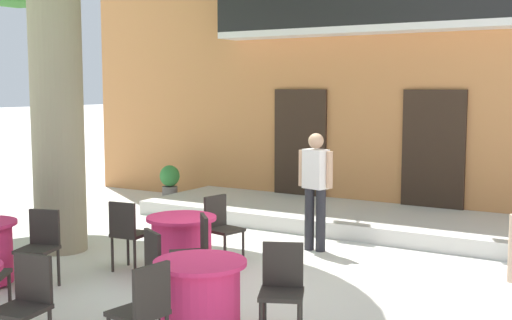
# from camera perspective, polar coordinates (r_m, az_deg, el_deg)

# --- Properties ---
(ground_plane) EXTENTS (120.00, 120.00, 0.00)m
(ground_plane) POSITION_cam_1_polar(r_m,az_deg,el_deg) (7.95, -1.43, -10.84)
(ground_plane) COLOR silver
(building_facade) EXTENTS (13.00, 5.09, 7.50)m
(building_facade) POSITION_cam_1_polar(r_m,az_deg,el_deg) (14.21, 12.52, 11.84)
(building_facade) COLOR #CC844C
(building_facade) RESTS_ON ground
(entrance_step_platform) EXTENTS (7.01, 2.21, 0.25)m
(entrance_step_platform) POSITION_cam_1_polar(r_m,az_deg,el_deg) (11.48, 7.11, -4.88)
(entrance_step_platform) COLOR silver
(entrance_step_platform) RESTS_ON ground
(cafe_table_near_tree) EXTENTS (0.86, 0.86, 0.76)m
(cafe_table_near_tree) POSITION_cam_1_polar(r_m,az_deg,el_deg) (8.28, -6.43, -7.36)
(cafe_table_near_tree) COLOR #E52D66
(cafe_table_near_tree) RESTS_ON ground
(cafe_chair_near_tree_0) EXTENTS (0.57, 0.57, 0.91)m
(cafe_chair_near_tree_0) POSITION_cam_1_polar(r_m,az_deg,el_deg) (7.53, -5.27, -7.66)
(cafe_chair_near_tree_0) COLOR #2D2823
(cafe_chair_near_tree_0) RESTS_ON ground
(cafe_chair_near_tree_1) EXTENTS (0.47, 0.47, 0.91)m
(cafe_chair_near_tree_1) POSITION_cam_1_polar(r_m,az_deg,el_deg) (8.80, -3.05, -5.60)
(cafe_chair_near_tree_1) COLOR #2D2823
(cafe_chair_near_tree_1) RESTS_ON ground
(cafe_chair_near_tree_2) EXTENTS (0.45, 0.45, 0.91)m
(cafe_chair_near_tree_2) POSITION_cam_1_polar(r_m,az_deg,el_deg) (8.59, -11.04, -6.01)
(cafe_chair_near_tree_2) COLOR #2D2823
(cafe_chair_near_tree_2) RESTS_ON ground
(cafe_chair_middle_1) EXTENTS (0.50, 0.50, 0.91)m
(cafe_chair_middle_1) POSITION_cam_1_polar(r_m,az_deg,el_deg) (8.17, -18.10, -6.83)
(cafe_chair_middle_1) COLOR #2D2823
(cafe_chair_middle_1) RESTS_ON ground
(cafe_chair_front_1) EXTENTS (0.46, 0.46, 0.91)m
(cafe_chair_front_1) POSITION_cam_1_polar(r_m,az_deg,el_deg) (6.09, -19.25, -11.38)
(cafe_chair_front_1) COLOR #2D2823
(cafe_chair_front_1) RESTS_ON ground
(cafe_table_far_side) EXTENTS (0.86, 0.86, 0.76)m
(cafe_table_far_side) POSITION_cam_1_polar(r_m,az_deg,el_deg) (6.25, -4.82, -11.90)
(cafe_table_far_side) COLOR #E52D66
(cafe_table_far_side) RESTS_ON ground
(cafe_chair_far_side_0) EXTENTS (0.45, 0.45, 0.91)m
(cafe_chair_far_side_0) POSITION_cam_1_polar(r_m,az_deg,el_deg) (5.67, -9.66, -12.46)
(cafe_chair_far_side_0) COLOR #2D2823
(cafe_chair_far_side_0) RESTS_ON ground
(cafe_chair_far_side_1) EXTENTS (0.53, 0.53, 0.91)m
(cafe_chair_far_side_1) POSITION_cam_1_polar(r_m,az_deg,el_deg) (6.19, 2.26, -10.76)
(cafe_chair_far_side_1) COLOR #2D2823
(cafe_chair_far_side_1) RESTS_ON ground
(cafe_chair_far_side_2) EXTENTS (0.55, 0.55, 0.91)m
(cafe_chair_far_side_2) POSITION_cam_1_polar(r_m,az_deg,el_deg) (6.85, -8.06, -9.12)
(cafe_chair_far_side_2) COLOR #2D2823
(cafe_chair_far_side_2) RESTS_ON ground
(ground_planter_left) EXTENTS (0.40, 0.40, 0.76)m
(ground_planter_left) POSITION_cam_1_polar(r_m,az_deg,el_deg) (13.62, -7.45, -1.85)
(ground_planter_left) COLOR slate
(ground_planter_left) RESTS_ON ground
(pedestrian_near_entrance) EXTENTS (0.53, 0.31, 1.70)m
(pedestrian_near_entrance) POSITION_cam_1_polar(r_m,az_deg,el_deg) (9.46, 5.14, -2.12)
(pedestrian_near_entrance) COLOR #232328
(pedestrian_near_entrance) RESTS_ON ground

